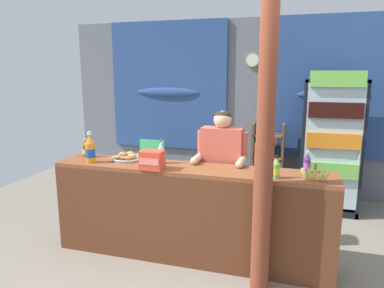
% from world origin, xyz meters
% --- Properties ---
extents(ground_plane, '(7.60, 7.60, 0.00)m').
position_xyz_m(ground_plane, '(0.00, 1.14, 0.00)').
color(ground_plane, gray).
extents(back_wall_curtained, '(5.66, 0.22, 2.72)m').
position_xyz_m(back_wall_curtained, '(0.01, 2.89, 1.41)').
color(back_wall_curtained, slate).
rests_on(back_wall_curtained, ground).
extents(stall_counter, '(2.84, 0.47, 0.97)m').
position_xyz_m(stall_counter, '(-0.09, 0.40, 0.58)').
color(stall_counter, brown).
rests_on(stall_counter, ground).
extents(timber_post, '(0.18, 0.16, 2.65)m').
position_xyz_m(timber_post, '(0.67, 0.16, 1.27)').
color(timber_post, brown).
rests_on(timber_post, ground).
extents(drink_fridge, '(0.77, 0.61, 1.93)m').
position_xyz_m(drink_fridge, '(1.38, 2.28, 1.05)').
color(drink_fridge, black).
rests_on(drink_fridge, ground).
extents(bottle_shelf_rack, '(0.48, 0.28, 1.16)m').
position_xyz_m(bottle_shelf_rack, '(0.52, 2.57, 0.60)').
color(bottle_shelf_rack, brown).
rests_on(bottle_shelf_rack, ground).
extents(plastic_lawn_chair, '(0.46, 0.46, 0.86)m').
position_xyz_m(plastic_lawn_chair, '(-1.26, 2.17, 0.49)').
color(plastic_lawn_chair, '#4CC675').
rests_on(plastic_lawn_chair, ground).
extents(shopkeeper, '(0.55, 0.42, 1.51)m').
position_xyz_m(shopkeeper, '(0.16, 0.88, 0.96)').
color(shopkeeper, '#28282D').
rests_on(shopkeeper, ground).
extents(soda_bottle_orange_soda, '(0.10, 0.10, 0.33)m').
position_xyz_m(soda_bottle_orange_soda, '(-1.15, 0.39, 1.11)').
color(soda_bottle_orange_soda, orange).
rests_on(soda_bottle_orange_soda, stall_counter).
extents(soda_bottle_iced_tea, '(0.07, 0.07, 0.21)m').
position_xyz_m(soda_bottle_iced_tea, '(-1.35, 0.60, 1.06)').
color(soda_bottle_iced_tea, brown).
rests_on(soda_bottle_iced_tea, stall_counter).
extents(soda_bottle_grape_soda, '(0.06, 0.06, 0.21)m').
position_xyz_m(soda_bottle_grape_soda, '(1.03, 0.65, 1.06)').
color(soda_bottle_grape_soda, '#56286B').
rests_on(soda_bottle_grape_soda, stall_counter).
extents(soda_bottle_lime_soda, '(0.08, 0.08, 0.21)m').
position_xyz_m(soda_bottle_lime_soda, '(0.76, 0.37, 1.06)').
color(soda_bottle_lime_soda, '#75C64C').
rests_on(soda_bottle_lime_soda, stall_counter).
extents(soda_bottle_water, '(0.06, 0.06, 0.26)m').
position_xyz_m(soda_bottle_water, '(-0.42, 0.57, 1.08)').
color(soda_bottle_water, silver).
rests_on(soda_bottle_water, stall_counter).
extents(snack_box_crackers, '(0.22, 0.16, 0.18)m').
position_xyz_m(snack_box_crackers, '(-0.43, 0.33, 1.07)').
color(snack_box_crackers, '#E5422D').
rests_on(snack_box_crackers, stall_counter).
extents(pastry_tray, '(0.35, 0.35, 0.07)m').
position_xyz_m(pastry_tray, '(-0.84, 0.62, 1.00)').
color(pastry_tray, '#BCBCC1').
rests_on(pastry_tray, stall_counter).
extents(banana_bunch, '(0.27, 0.06, 0.16)m').
position_xyz_m(banana_bunch, '(1.09, 0.38, 1.03)').
color(banana_bunch, '#CCC14C').
rests_on(banana_bunch, stall_counter).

